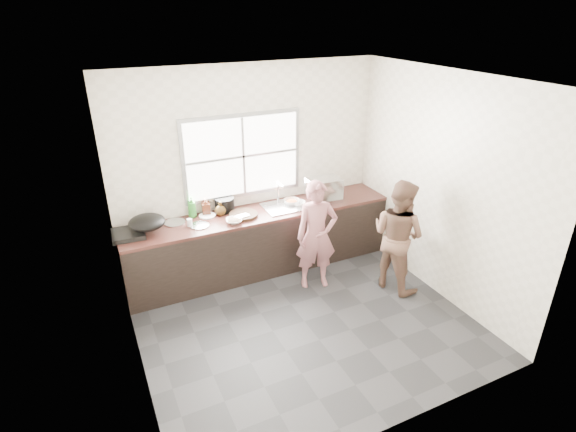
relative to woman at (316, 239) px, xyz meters
name	(u,v)px	position (x,y,z in m)	size (l,w,h in m)	color
floor	(304,322)	(-0.49, -0.63, -0.67)	(3.60, 3.20, 0.01)	#28282B
ceiling	(309,80)	(-0.49, -0.63, 2.04)	(3.60, 3.20, 0.01)	silver
wall_back	(250,169)	(-0.49, 0.97, 0.69)	(3.60, 0.01, 2.70)	silver
wall_left	(123,254)	(-2.29, -0.63, 0.69)	(0.01, 3.20, 2.70)	silver
wall_right	(441,188)	(1.32, -0.63, 0.69)	(0.01, 3.20, 2.70)	beige
wall_front	(408,299)	(-0.49, -2.24, 0.69)	(3.60, 0.01, 2.70)	silver
cabinet	(261,242)	(-0.49, 0.66, -0.25)	(3.60, 0.62, 0.82)	black
countertop	(260,213)	(-0.49, 0.66, 0.18)	(3.60, 0.64, 0.04)	#3D1E19
sink	(284,207)	(-0.14, 0.66, 0.20)	(0.55, 0.45, 0.02)	silver
faucet	(278,192)	(-0.14, 0.86, 0.35)	(0.02, 0.02, 0.30)	silver
window_frame	(243,156)	(-0.59, 0.96, 0.89)	(1.60, 0.05, 1.10)	#9EA0A5
window_glazing	(243,156)	(-0.59, 0.93, 0.89)	(1.50, 0.01, 1.00)	white
woman	(316,239)	(0.00, 0.00, 0.00)	(0.49, 0.32, 1.33)	#A36166
person_side	(398,235)	(0.90, -0.46, 0.06)	(0.71, 0.55, 1.45)	brown
cutting_board	(243,215)	(-0.73, 0.63, 0.21)	(0.37, 0.37, 0.04)	black
cleaver	(241,216)	(-0.79, 0.55, 0.24)	(0.20, 0.10, 0.01)	#A3A6AA
bowl_mince	(234,221)	(-0.90, 0.50, 0.22)	(0.20, 0.20, 0.05)	white
bowl_crabs	(292,202)	(0.00, 0.70, 0.22)	(0.17, 0.17, 0.05)	silver
bowl_held	(299,203)	(0.07, 0.63, 0.23)	(0.22, 0.22, 0.07)	white
black_pot	(225,204)	(-0.89, 0.89, 0.29)	(0.25, 0.25, 0.18)	black
plate_food	(207,216)	(-1.15, 0.82, 0.20)	(0.21, 0.21, 0.02)	white
bottle_green	(192,207)	(-1.32, 0.88, 0.34)	(0.11, 0.11, 0.28)	#2A7D29
bottle_brown_tall	(206,207)	(-1.14, 0.89, 0.30)	(0.09, 0.10, 0.21)	#4C2213
bottle_brown_short	(220,209)	(-0.98, 0.79, 0.28)	(0.13, 0.13, 0.17)	#422D10
glass_jar	(190,223)	(-1.42, 0.64, 0.24)	(0.06, 0.06, 0.09)	white
burner	(128,234)	(-2.14, 0.69, 0.22)	(0.37, 0.37, 0.06)	black
wok	(147,222)	(-1.91, 0.67, 0.34)	(0.43, 0.43, 0.16)	black
dish_rack	(324,190)	(0.44, 0.61, 0.36)	(0.44, 0.31, 0.33)	silver
pot_lid_left	(175,222)	(-1.57, 0.81, 0.20)	(0.26, 0.26, 0.01)	#B2B4B9
pot_lid_right	(199,225)	(-1.31, 0.60, 0.20)	(0.24, 0.24, 0.01)	#A3A5AA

